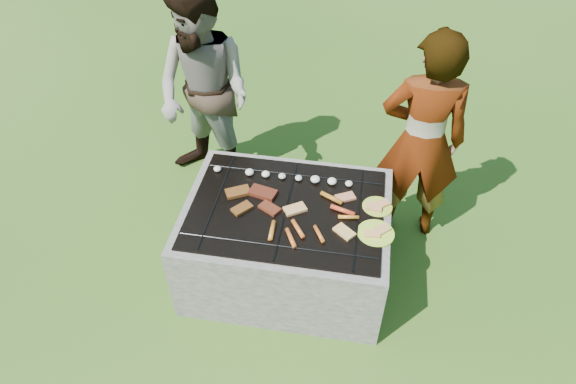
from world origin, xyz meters
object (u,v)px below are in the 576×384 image
at_px(fire_pit, 287,243).
at_px(bystander, 205,95).
at_px(plate_near, 376,233).
at_px(plate_far, 377,207).
at_px(cook, 422,141).

relative_size(fire_pit, bystander, 0.80).
height_order(fire_pit, plate_near, plate_near).
xyz_separation_m(fire_pit, bystander, (-0.77, 0.87, 0.53)).
height_order(fire_pit, plate_far, plate_far).
height_order(plate_far, plate_near, same).
bearing_deg(fire_pit, bystander, 131.41).
bearing_deg(fire_pit, plate_far, 10.70).
distance_m(plate_near, cook, 0.77).
bearing_deg(cook, plate_far, 61.28).
xyz_separation_m(plate_far, cook, (0.25, 0.48, 0.19)).
bearing_deg(cook, bystander, -11.23).
xyz_separation_m(plate_near, cook, (0.25, 0.71, 0.19)).
relative_size(fire_pit, plate_near, 5.74).
height_order(fire_pit, bystander, bystander).
distance_m(fire_pit, bystander, 1.27).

